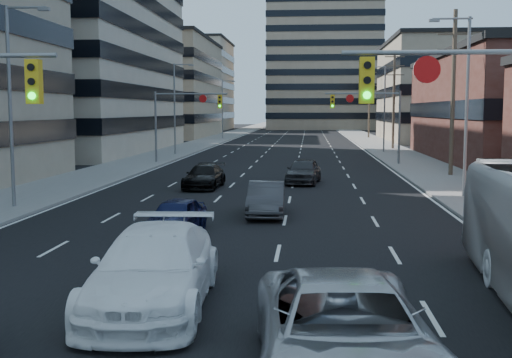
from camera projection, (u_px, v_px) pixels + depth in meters
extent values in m
cube|color=black|center=(296.00, 131.00, 137.05)|extent=(18.00, 300.00, 0.02)
cube|color=slate|center=(243.00, 131.00, 137.99)|extent=(5.00, 300.00, 0.15)
cube|color=slate|center=(351.00, 131.00, 136.10)|extent=(5.00, 300.00, 0.15)
cube|color=#ADA089|center=(31.00, 20.00, 68.42)|extent=(26.00, 34.00, 28.00)
cube|color=gray|center=(151.00, 89.00, 108.45)|extent=(20.00, 30.00, 16.00)
cube|color=gray|center=(464.00, 93.00, 92.63)|extent=(22.00, 28.00, 14.00)
cube|color=gray|center=(324.00, 7.00, 153.28)|extent=(26.00, 26.00, 58.00)
cube|color=#ADA089|center=(176.00, 86.00, 148.20)|extent=(24.00, 24.00, 20.00)
cube|color=gray|center=(450.00, 103.00, 133.78)|extent=(22.00, 22.00, 12.00)
cube|color=gold|center=(34.00, 82.00, 15.95)|extent=(0.35, 0.28, 1.10)
cylinder|color=black|center=(31.00, 67.00, 15.76)|extent=(0.18, 0.06, 0.18)
cylinder|color=black|center=(31.00, 81.00, 15.79)|extent=(0.18, 0.06, 0.18)
cylinder|color=#0CE526|center=(32.00, 96.00, 15.83)|extent=(0.18, 0.06, 0.18)
cylinder|color=slate|center=(481.00, 52.00, 14.99)|extent=(6.50, 0.12, 0.12)
cube|color=gold|center=(367.00, 81.00, 15.28)|extent=(0.35, 0.28, 1.10)
cylinder|color=black|center=(367.00, 65.00, 15.08)|extent=(0.18, 0.06, 0.18)
cylinder|color=black|center=(367.00, 80.00, 15.12)|extent=(0.18, 0.06, 0.18)
cylinder|color=#0CE526|center=(367.00, 95.00, 15.16)|extent=(0.18, 0.06, 0.18)
cylinder|color=white|center=(427.00, 70.00, 15.11)|extent=(0.64, 0.06, 0.64)
cylinder|color=slate|center=(156.00, 128.00, 53.33)|extent=(0.18, 0.18, 6.00)
cylinder|color=slate|center=(191.00, 94.00, 52.78)|extent=(6.00, 0.12, 0.12)
cube|color=gold|center=(220.00, 102.00, 52.66)|extent=(0.35, 0.28, 1.10)
cylinder|color=black|center=(220.00, 97.00, 52.46)|extent=(0.18, 0.06, 0.18)
cylinder|color=black|center=(220.00, 102.00, 52.50)|extent=(0.18, 0.06, 0.18)
cylinder|color=#0CE526|center=(220.00, 106.00, 52.53)|extent=(0.18, 0.06, 0.18)
cylinder|color=white|center=(203.00, 99.00, 52.71)|extent=(0.64, 0.06, 0.64)
cylinder|color=slate|center=(399.00, 128.00, 51.69)|extent=(0.18, 0.18, 6.00)
cylinder|color=slate|center=(362.00, 93.00, 51.63)|extent=(6.00, 0.12, 0.12)
cube|color=gold|center=(332.00, 102.00, 51.90)|extent=(0.35, 0.28, 1.10)
cylinder|color=black|center=(333.00, 97.00, 51.70)|extent=(0.18, 0.06, 0.18)
cylinder|color=black|center=(332.00, 102.00, 51.74)|extent=(0.18, 0.06, 0.18)
cylinder|color=#0CE526|center=(332.00, 106.00, 51.78)|extent=(0.18, 0.06, 0.18)
cylinder|color=white|center=(350.00, 98.00, 51.73)|extent=(0.64, 0.06, 0.64)
cylinder|color=#4C3D2D|center=(453.00, 94.00, 42.32)|extent=(0.28, 0.28, 11.00)
cube|color=#4C3D2D|center=(455.00, 19.00, 41.80)|extent=(2.20, 0.10, 0.10)
cube|color=#4C3D2D|center=(455.00, 34.00, 41.90)|extent=(2.20, 0.10, 0.10)
cube|color=#4C3D2D|center=(454.00, 50.00, 42.01)|extent=(2.20, 0.10, 0.10)
cylinder|color=#4C3D2D|center=(394.00, 101.00, 72.05)|extent=(0.28, 0.28, 11.00)
cube|color=#4C3D2D|center=(395.00, 57.00, 71.52)|extent=(2.20, 0.10, 0.10)
cube|color=#4C3D2D|center=(395.00, 66.00, 71.63)|extent=(2.20, 0.10, 0.10)
cube|color=#4C3D2D|center=(394.00, 75.00, 71.74)|extent=(2.20, 0.10, 0.10)
cylinder|color=#4C3D2D|center=(369.00, 104.00, 101.77)|extent=(0.28, 0.28, 11.00)
cube|color=#4C3D2D|center=(370.00, 72.00, 101.25)|extent=(2.20, 0.10, 0.10)
cube|color=#4C3D2D|center=(370.00, 79.00, 101.36)|extent=(2.20, 0.10, 0.10)
cube|color=#4C3D2D|center=(369.00, 85.00, 101.46)|extent=(2.20, 0.10, 0.10)
cylinder|color=slate|center=(10.00, 109.00, 28.44)|extent=(0.16, 0.16, 9.00)
cylinder|color=slate|center=(26.00, 7.00, 27.89)|extent=(1.80, 0.10, 0.10)
cube|color=slate|center=(44.00, 9.00, 27.84)|extent=(0.50, 0.22, 0.14)
cylinder|color=slate|center=(175.00, 110.00, 63.12)|extent=(0.16, 0.16, 9.00)
cylinder|color=slate|center=(183.00, 64.00, 62.58)|extent=(1.80, 0.10, 0.10)
cube|color=slate|center=(191.00, 65.00, 62.52)|extent=(0.50, 0.22, 0.14)
cylinder|color=slate|center=(222.00, 110.00, 97.80)|extent=(0.16, 0.16, 9.00)
cylinder|color=slate|center=(228.00, 81.00, 97.26)|extent=(1.80, 0.10, 0.10)
cube|color=slate|center=(233.00, 81.00, 97.20)|extent=(0.50, 0.22, 0.14)
cylinder|color=slate|center=(467.00, 109.00, 31.67)|extent=(0.16, 0.16, 9.00)
cylinder|color=slate|center=(451.00, 19.00, 31.27)|extent=(1.80, 0.10, 0.10)
cube|color=slate|center=(434.00, 20.00, 31.35)|extent=(0.50, 0.22, 0.14)
cylinder|color=slate|center=(384.00, 110.00, 66.35)|extent=(0.16, 0.16, 9.00)
cylinder|color=slate|center=(377.00, 67.00, 65.95)|extent=(1.80, 0.10, 0.10)
cube|color=slate|center=(369.00, 68.00, 66.03)|extent=(0.50, 0.22, 0.14)
imported|color=white|center=(154.00, 269.00, 14.40)|extent=(2.80, 6.28, 1.79)
imported|color=#B3B3B8|center=(345.00, 335.00, 10.29)|extent=(3.31, 6.36, 1.71)
imported|color=#0E1339|center=(176.00, 216.00, 22.98)|extent=(1.98, 4.00, 1.31)
imported|color=#37373A|center=(266.00, 199.00, 27.06)|extent=(1.63, 4.36, 1.42)
imported|color=black|center=(204.00, 177.00, 36.63)|extent=(2.11, 4.73, 1.35)
imported|color=#2F2F31|center=(304.00, 171.00, 38.89)|extent=(2.37, 4.73, 1.55)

